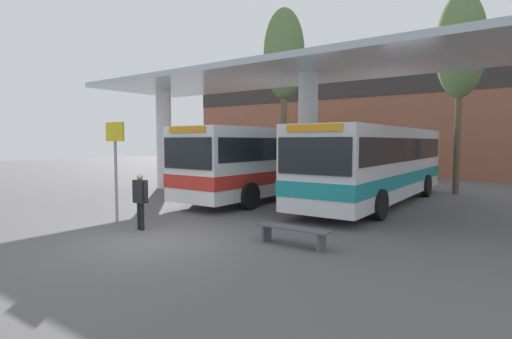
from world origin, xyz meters
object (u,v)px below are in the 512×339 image
object	(u,v)px
poplar_tree_behind_right	(461,47)
transit_bus_left_bay	(269,159)
waiting_bench_near_pillar	(293,232)
poplar_tree_behind_left	(284,56)
transit_bus_center_bay	(377,161)
pedestrian_waiting	(140,196)
info_sign_platform	(115,151)

from	to	relation	value
poplar_tree_behind_right	transit_bus_left_bay	bearing A→B (deg)	-136.06
waiting_bench_near_pillar	poplar_tree_behind_left	bearing A→B (deg)	123.22
transit_bus_center_bay	poplar_tree_behind_left	distance (m)	11.51
transit_bus_center_bay	poplar_tree_behind_right	distance (m)	7.73
poplar_tree_behind_left	poplar_tree_behind_right	world-z (taller)	poplar_tree_behind_left
pedestrian_waiting	poplar_tree_behind_right	size ratio (longest dim) A/B	0.17
poplar_tree_behind_left	poplar_tree_behind_right	size ratio (longest dim) A/B	1.13
transit_bus_center_bay	waiting_bench_near_pillar	bearing A→B (deg)	93.84
transit_bus_left_bay	pedestrian_waiting	size ratio (longest dim) A/B	6.28
transit_bus_left_bay	pedestrian_waiting	distance (m)	7.87
info_sign_platform	poplar_tree_behind_right	bearing A→B (deg)	61.74
poplar_tree_behind_right	info_sign_platform	bearing A→B (deg)	-118.26
waiting_bench_near_pillar	poplar_tree_behind_right	xyz separation A→B (m)	(1.39, 13.13, 6.74)
pedestrian_waiting	poplar_tree_behind_left	world-z (taller)	poplar_tree_behind_left
pedestrian_waiting	transit_bus_center_bay	bearing A→B (deg)	71.26
poplar_tree_behind_left	transit_bus_left_bay	bearing A→B (deg)	-62.63
info_sign_platform	waiting_bench_near_pillar	bearing A→B (deg)	7.39
transit_bus_center_bay	info_sign_platform	distance (m)	10.26
info_sign_platform	poplar_tree_behind_right	xyz separation A→B (m)	(7.48, 13.91, 4.83)
transit_bus_left_bay	transit_bus_center_bay	bearing A→B (deg)	-164.38
transit_bus_center_bay	info_sign_platform	xyz separation A→B (m)	(-5.35, -8.74, 0.51)
waiting_bench_near_pillar	poplar_tree_behind_right	distance (m)	14.82
transit_bus_center_bay	poplar_tree_behind_right	world-z (taller)	poplar_tree_behind_right
info_sign_platform	transit_bus_left_bay	bearing A→B (deg)	83.96
waiting_bench_near_pillar	info_sign_platform	bearing A→B (deg)	-172.61
waiting_bench_near_pillar	pedestrian_waiting	bearing A→B (deg)	-166.03
info_sign_platform	poplar_tree_behind_right	world-z (taller)	poplar_tree_behind_right
info_sign_platform	poplar_tree_behind_left	xyz separation A→B (m)	(-2.67, 14.16, 5.72)
pedestrian_waiting	poplar_tree_behind_left	size ratio (longest dim) A/B	0.15
transit_bus_center_bay	pedestrian_waiting	size ratio (longest dim) A/B	7.18
info_sign_platform	poplar_tree_behind_right	size ratio (longest dim) A/B	0.33
waiting_bench_near_pillar	poplar_tree_behind_right	world-z (taller)	poplar_tree_behind_right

